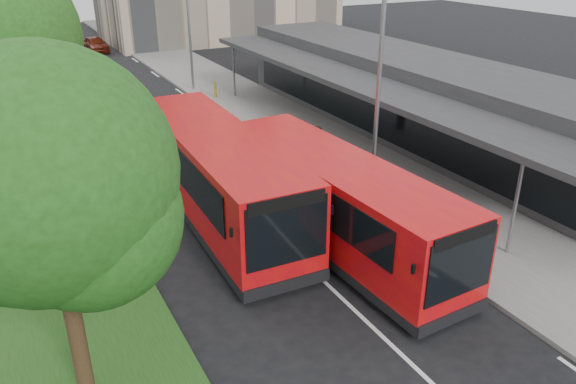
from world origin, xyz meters
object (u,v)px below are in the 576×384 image
(litter_bin, at_px, (317,135))
(car_near, at_px, (95,44))
(car_far, at_px, (65,42))
(tree_near, at_px, (48,191))
(lamp_post_near, at_px, (377,84))
(bollard, at_px, (215,89))
(tree_mid, at_px, (1,47))
(lamp_post_far, at_px, (187,17))
(bus_second, at_px, (217,175))
(bus_main, at_px, (337,203))

(litter_bin, distance_m, car_near, 30.78)
(car_far, bearing_deg, tree_near, -93.67)
(lamp_post_near, bearing_deg, litter_bin, 75.39)
(tree_near, relative_size, bollard, 7.99)
(tree_near, distance_m, litter_bin, 18.03)
(bollard, bearing_deg, tree_mid, -138.97)
(tree_mid, bearing_deg, car_near, 74.78)
(lamp_post_far, relative_size, litter_bin, 10.13)
(lamp_post_near, xyz_separation_m, lamp_post_far, (0.00, 20.00, 0.00))
(litter_bin, height_order, car_near, car_near)
(bus_second, bearing_deg, lamp_post_near, -17.78)
(car_near, xyz_separation_m, car_far, (-2.09, 3.57, -0.13))
(car_near, bearing_deg, bus_second, -99.57)
(tree_near, bearing_deg, lamp_post_near, 23.97)
(lamp_post_far, bearing_deg, lamp_post_near, -90.00)
(lamp_post_near, bearing_deg, car_far, 96.99)
(tree_mid, height_order, lamp_post_far, tree_mid)
(tree_near, height_order, bus_main, tree_near)
(lamp_post_far, height_order, bus_main, lamp_post_far)
(bus_main, height_order, car_far, bus_main)
(lamp_post_near, bearing_deg, tree_mid, 147.64)
(litter_bin, xyz_separation_m, car_near, (-4.69, 30.42, 0.13))
(lamp_post_near, relative_size, bus_second, 0.70)
(car_near, distance_m, car_far, 4.14)
(tree_near, bearing_deg, bollard, 62.16)
(lamp_post_near, height_order, bollard, lamp_post_near)
(lamp_post_near, distance_m, car_near, 37.57)
(tree_mid, distance_m, lamp_post_far, 17.11)
(car_near, height_order, car_far, car_near)
(tree_mid, bearing_deg, tree_near, -90.00)
(bollard, bearing_deg, litter_bin, -83.54)
(bus_second, bearing_deg, bus_main, -51.95)
(lamp_post_near, bearing_deg, bus_main, -145.66)
(bus_main, bearing_deg, car_far, 90.59)
(lamp_post_near, relative_size, litter_bin, 10.13)
(tree_near, relative_size, car_far, 2.34)
(lamp_post_far, distance_m, bollard, 4.95)
(tree_near, distance_m, bollard, 25.49)
(bollard, bearing_deg, bus_main, -99.54)
(bus_main, height_order, bus_second, bus_second)
(bus_second, bearing_deg, lamp_post_far, 75.69)
(lamp_post_near, height_order, lamp_post_far, same)
(bus_main, distance_m, bollard, 19.32)
(bus_second, distance_m, car_near, 35.44)
(tree_near, bearing_deg, litter_bin, 42.35)
(bus_main, relative_size, bus_second, 0.93)
(lamp_post_near, bearing_deg, lamp_post_far, 90.00)
(lamp_post_far, distance_m, car_far, 21.81)
(tree_near, xyz_separation_m, car_near, (8.22, 42.19, -4.35))
(bus_main, bearing_deg, lamp_post_near, 31.70)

